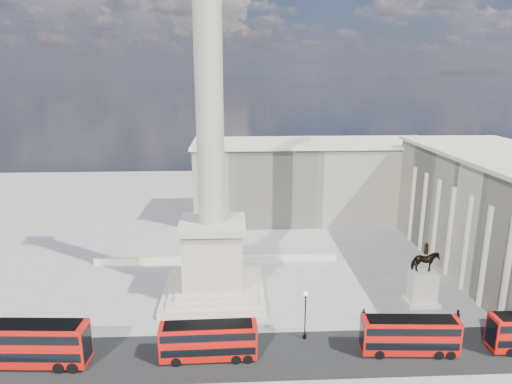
{
  "coord_description": "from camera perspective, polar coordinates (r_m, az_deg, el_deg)",
  "views": [
    {
      "loc": [
        3.03,
        -54.42,
        30.41
      ],
      "look_at": [
        5.76,
        0.51,
        16.08
      ],
      "focal_mm": 32.0,
      "sensor_mm": 36.0,
      "label": 1
    }
  ],
  "objects": [
    {
      "name": "red_bus_b",
      "position": [
        52.38,
        -5.87,
        -18.01
      ],
      "size": [
        10.58,
        2.67,
        4.27
      ],
      "rotation": [
        0.0,
        0.0,
        0.02
      ],
      "color": "red",
      "rests_on": "ground"
    },
    {
      "name": "pedestrian_standing",
      "position": [
        64.12,
        23.83,
        -14.08
      ],
      "size": [
        0.96,
        0.75,
        1.94
      ],
      "primitive_type": "imported",
      "rotation": [
        0.0,
        0.0,
        3.16
      ],
      "color": "black",
      "rests_on": "ground"
    },
    {
      "name": "balustrade_wall",
      "position": [
        76.55,
        -4.94,
        -8.41
      ],
      "size": [
        40.0,
        0.6,
        1.1
      ],
      "primitive_type": "cube",
      "color": "beige",
      "rests_on": "ground"
    },
    {
      "name": "equestrian_statue",
      "position": [
        66.5,
        20.13,
        -10.6
      ],
      "size": [
        4.28,
        3.21,
        8.83
      ],
      "color": "beige",
      "rests_on": "ground"
    },
    {
      "name": "pedestrian_crossing",
      "position": [
        61.07,
        13.32,
        -14.74
      ],
      "size": [
        1.02,
        1.05,
        1.77
      ],
      "primitive_type": "imported",
      "rotation": [
        0.0,
        0.0,
        2.32
      ],
      "color": "black",
      "rests_on": "ground"
    },
    {
      "name": "nelsons_column",
      "position": [
        62.01,
        -5.53,
        -1.85
      ],
      "size": [
        14.0,
        14.0,
        49.85
      ],
      "color": "beige",
      "rests_on": "ground"
    },
    {
      "name": "building_east",
      "position": [
        79.72,
        29.1,
        -2.63
      ],
      "size": [
        19.0,
        46.0,
        18.6
      ],
      "color": "#BDB89B",
      "rests_on": "ground"
    },
    {
      "name": "red_bus_c",
      "position": [
        55.71,
        18.73,
        -16.6
      ],
      "size": [
        10.75,
        3.1,
        4.31
      ],
      "rotation": [
        0.0,
        0.0,
        -0.06
      ],
      "color": "red",
      "rests_on": "ground"
    },
    {
      "name": "ground",
      "position": [
        62.41,
        -5.44,
        -14.63
      ],
      "size": [
        180.0,
        180.0,
        0.0
      ],
      "primitive_type": "plane",
      "color": "#9D9B95",
      "rests_on": "ground"
    },
    {
      "name": "pedestrian_walking",
      "position": [
        62.27,
        20.99,
        -14.88
      ],
      "size": [
        0.67,
        0.6,
        1.53
      ],
      "primitive_type": "imported",
      "rotation": [
        0.0,
        0.0,
        0.55
      ],
      "color": "black",
      "rests_on": "ground"
    },
    {
      "name": "building_northeast",
      "position": [
        98.44,
        7.16,
        1.52
      ],
      "size": [
        51.0,
        17.0,
        16.6
      ],
      "color": "#BDB89B",
      "rests_on": "ground"
    },
    {
      "name": "bare_tree_mid",
      "position": [
        68.09,
        27.98,
        -9.14
      ],
      "size": [
        1.67,
        1.67,
        6.32
      ],
      "rotation": [
        0.0,
        0.0,
        -0.06
      ],
      "color": "#332319",
      "rests_on": "ground"
    },
    {
      "name": "bare_tree_far",
      "position": [
        76.98,
        24.78,
        -5.08
      ],
      "size": [
        1.94,
        1.94,
        7.94
      ],
      "rotation": [
        0.0,
        0.0,
        0.01
      ],
      "color": "#332319",
      "rests_on": "ground"
    },
    {
      "name": "red_bus_a",
      "position": [
        56.34,
        -26.35,
        -16.63
      ],
      "size": [
        12.43,
        3.58,
        4.98
      ],
      "rotation": [
        0.0,
        0.0,
        -0.06
      ],
      "color": "red",
      "rests_on": "ground"
    },
    {
      "name": "asphalt_road",
      "position": [
        53.86,
        -0.27,
        -19.76
      ],
      "size": [
        120.0,
        9.0,
        0.01
      ],
      "primitive_type": "cube",
      "color": "black",
      "rests_on": "ground"
    },
    {
      "name": "victorian_lamp",
      "position": [
        55.13,
        6.18,
        -14.61
      ],
      "size": [
        0.52,
        0.52,
        6.07
      ],
      "rotation": [
        0.0,
        0.0,
        -0.23
      ],
      "color": "black",
      "rests_on": "ground"
    }
  ]
}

